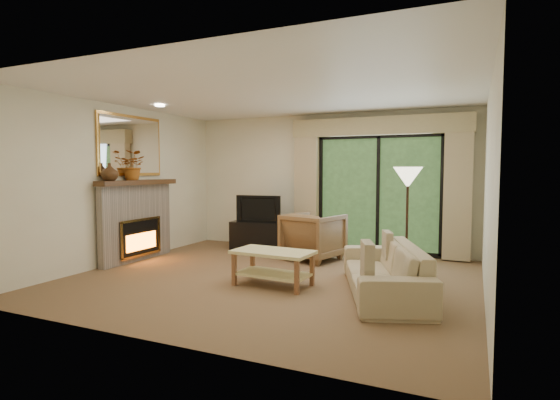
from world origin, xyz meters
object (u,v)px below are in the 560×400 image
at_px(sofa, 384,270).
at_px(media_console, 260,236).
at_px(armchair, 313,236).
at_px(coffee_table, 273,268).

bearing_deg(sofa, media_console, -146.92).
bearing_deg(armchair, sofa, 149.03).
bearing_deg(coffee_table, armchair, 96.08).
bearing_deg(coffee_table, media_console, 124.04).
height_order(sofa, coffee_table, sofa).
xyz_separation_m(armchair, sofa, (1.50, -1.60, -0.10)).
bearing_deg(sofa, coffee_table, -101.88).
relative_size(armchair, sofa, 0.42).
bearing_deg(armchair, coffee_table, 108.36).
height_order(media_console, coffee_table, media_console).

